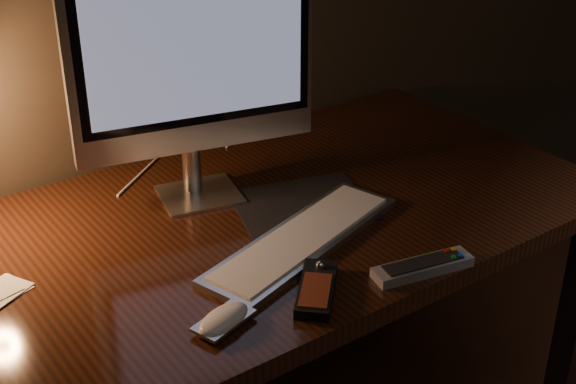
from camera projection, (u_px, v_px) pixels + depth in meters
desk at (204, 269)px, 1.66m from camera, size 1.60×0.75×0.75m
monitor at (193, 58)px, 1.52m from camera, size 0.48×0.17×0.51m
keyboard at (303, 239)px, 1.50m from camera, size 0.48×0.26×0.02m
mousepad at (302, 204)px, 1.63m from camera, size 0.32×0.28×0.00m
mouse at (224, 321)px, 1.27m from camera, size 0.11×0.08×0.02m
media_remote at (317, 288)px, 1.35m from camera, size 0.15×0.15×0.03m
tv_remote at (423, 267)px, 1.41m from camera, size 0.19×0.08×0.02m
cable at (215, 145)px, 1.88m from camera, size 0.58×0.27×0.01m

